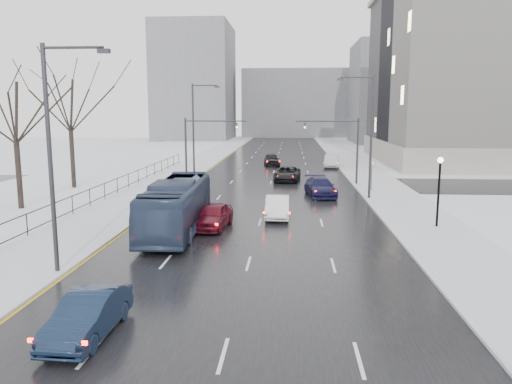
% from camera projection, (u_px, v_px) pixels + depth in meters
% --- Properties ---
extents(road, '(16.00, 150.00, 0.04)m').
position_uv_depth(road, '(274.00, 170.00, 61.09)').
color(road, black).
rests_on(road, ground).
extents(cross_road, '(130.00, 10.00, 0.04)m').
position_uv_depth(cross_road, '(270.00, 184.00, 49.28)').
color(cross_road, black).
rests_on(cross_road, ground).
extents(sidewalk_left, '(5.00, 150.00, 0.16)m').
position_uv_depth(sidewalk_left, '(190.00, 169.00, 61.80)').
color(sidewalk_left, silver).
rests_on(sidewalk_left, ground).
extents(sidewalk_right, '(5.00, 150.00, 0.16)m').
position_uv_depth(sidewalk_right, '(361.00, 170.00, 60.37)').
color(sidewalk_right, silver).
rests_on(sidewalk_right, ground).
extents(park_strip, '(14.00, 150.00, 0.12)m').
position_uv_depth(park_strip, '(115.00, 168.00, 62.44)').
color(park_strip, white).
rests_on(park_strip, ground).
extents(tree_park_d, '(8.75, 8.75, 12.50)m').
position_uv_depth(tree_park_d, '(22.00, 210.00, 36.71)').
color(tree_park_d, black).
rests_on(tree_park_d, ground).
extents(tree_park_e, '(9.45, 9.45, 13.50)m').
position_uv_depth(tree_park_e, '(74.00, 189.00, 46.58)').
color(tree_park_e, black).
rests_on(tree_park_e, ground).
extents(iron_fence, '(0.06, 70.00, 1.30)m').
position_uv_depth(iron_fence, '(59.00, 209.00, 32.30)').
color(iron_fence, black).
rests_on(iron_fence, sidewalk_left).
extents(streetlight_r_mid, '(2.95, 0.25, 10.00)m').
position_uv_depth(streetlight_r_mid, '(369.00, 131.00, 39.94)').
color(streetlight_r_mid, '#2D2D33').
rests_on(streetlight_r_mid, ground).
extents(streetlight_l_near, '(2.95, 0.25, 10.00)m').
position_uv_depth(streetlight_l_near, '(55.00, 148.00, 21.36)').
color(streetlight_l_near, '#2D2D33').
rests_on(streetlight_l_near, ground).
extents(streetlight_l_far, '(2.95, 0.25, 10.00)m').
position_uv_depth(streetlight_l_far, '(195.00, 126.00, 52.86)').
color(streetlight_l_far, '#2D2D33').
rests_on(streetlight_l_far, ground).
extents(lamppost_r_mid, '(0.36, 0.36, 4.28)m').
position_uv_depth(lamppost_r_mid, '(439.00, 182.00, 30.34)').
color(lamppost_r_mid, black).
rests_on(lamppost_r_mid, sidewalk_right).
extents(mast_signal_right, '(6.10, 0.33, 6.50)m').
position_uv_depth(mast_signal_right, '(346.00, 143.00, 48.12)').
color(mast_signal_right, '#2D2D33').
rests_on(mast_signal_right, ground).
extents(mast_signal_left, '(6.10, 0.33, 6.50)m').
position_uv_depth(mast_signal_left, '(196.00, 142.00, 49.11)').
color(mast_signal_left, '#2D2D33').
rests_on(mast_signal_left, ground).
extents(no_uturn_sign, '(0.60, 0.06, 2.70)m').
position_uv_depth(no_uturn_sign, '(372.00, 166.00, 44.35)').
color(no_uturn_sign, '#2D2D33').
rests_on(no_uturn_sign, sidewalk_right).
extents(bldg_far_right, '(24.00, 20.00, 22.00)m').
position_uv_depth(bldg_far_right, '(408.00, 93.00, 111.55)').
color(bldg_far_right, slate).
rests_on(bldg_far_right, ground).
extents(bldg_far_left, '(18.00, 22.00, 28.00)m').
position_uv_depth(bldg_far_left, '(195.00, 83.00, 124.31)').
color(bldg_far_left, slate).
rests_on(bldg_far_left, ground).
extents(bldg_far_center, '(30.00, 18.00, 18.00)m').
position_uv_depth(bldg_far_center, '(298.00, 104.00, 138.12)').
color(bldg_far_center, slate).
rests_on(bldg_far_center, ground).
extents(sedan_left_near, '(1.64, 4.33, 1.41)m').
position_uv_depth(sedan_left_near, '(88.00, 315.00, 15.99)').
color(sedan_left_near, '#122038').
rests_on(sedan_left_near, road).
extents(bus, '(3.07, 11.36, 3.14)m').
position_uv_depth(bus, '(177.00, 206.00, 29.74)').
color(bus, navy).
rests_on(bus, road).
extents(sedan_center_near, '(2.32, 4.72, 1.55)m').
position_uv_depth(sedan_center_near, '(213.00, 216.00, 30.71)').
color(sedan_center_near, maroon).
rests_on(sedan_center_near, road).
extents(sedan_right_near, '(1.59, 4.48, 1.47)m').
position_uv_depth(sedan_right_near, '(277.00, 207.00, 33.73)').
color(sedan_right_near, white).
rests_on(sedan_right_near, road).
extents(sedan_right_cross, '(2.91, 5.51, 1.48)m').
position_uv_depth(sedan_right_cross, '(287.00, 174.00, 51.24)').
color(sedan_right_cross, black).
rests_on(sedan_right_cross, road).
extents(sedan_right_far, '(2.85, 5.54, 1.54)m').
position_uv_depth(sedan_right_far, '(320.00, 187.00, 42.25)').
color(sedan_right_far, '#14133A').
rests_on(sedan_right_far, road).
extents(sedan_center_far, '(2.47, 4.87, 1.59)m').
position_uv_depth(sedan_center_far, '(272.00, 159.00, 65.73)').
color(sedan_center_far, black).
rests_on(sedan_center_far, road).
extents(sedan_right_distant, '(2.34, 5.14, 1.64)m').
position_uv_depth(sedan_right_distant, '(332.00, 161.00, 63.46)').
color(sedan_right_distant, '#B7B8BB').
rests_on(sedan_right_distant, road).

